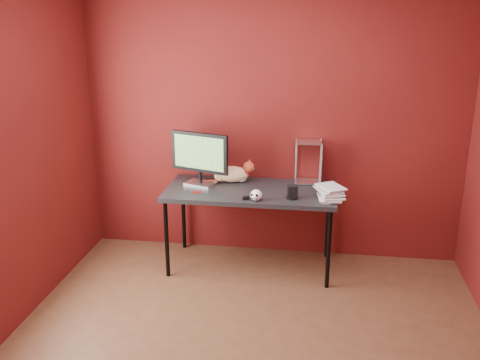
# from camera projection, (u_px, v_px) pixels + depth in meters

# --- Properties ---
(room) EXTENTS (3.52, 3.52, 2.61)m
(room) POSITION_uv_depth(u_px,v_px,m) (247.00, 155.00, 3.21)
(room) COLOR #4F2D1B
(room) RESTS_ON ground
(desk) EXTENTS (1.50, 0.70, 0.75)m
(desk) POSITION_uv_depth(u_px,v_px,m) (251.00, 195.00, 4.75)
(desk) COLOR black
(desk) RESTS_ON ground
(monitor) EXTENTS (0.54, 0.25, 0.48)m
(monitor) POSITION_uv_depth(u_px,v_px,m) (200.00, 156.00, 4.78)
(monitor) COLOR silver
(monitor) RESTS_ON desk
(cat) EXTENTS (0.46, 0.18, 0.22)m
(cat) POSITION_uv_depth(u_px,v_px,m) (232.00, 174.00, 4.91)
(cat) COLOR orange
(cat) RESTS_ON desk
(skull_mug) EXTENTS (0.10, 0.10, 0.09)m
(skull_mug) POSITION_uv_depth(u_px,v_px,m) (256.00, 195.00, 4.44)
(skull_mug) COLOR white
(skull_mug) RESTS_ON desk
(speaker) EXTENTS (0.10, 0.10, 0.11)m
(speaker) POSITION_uv_depth(u_px,v_px,m) (292.00, 193.00, 4.49)
(speaker) COLOR black
(speaker) RESTS_ON desk
(book_stack) EXTENTS (0.28, 0.30, 1.22)m
(book_stack) POSITION_uv_depth(u_px,v_px,m) (323.00, 128.00, 4.31)
(book_stack) COLOR beige
(book_stack) RESTS_ON desk
(wire_rack) EXTENTS (0.24, 0.20, 0.39)m
(wire_rack) POSITION_uv_depth(u_px,v_px,m) (308.00, 162.00, 4.86)
(wire_rack) COLOR silver
(wire_rack) RESTS_ON desk
(pocket_knife) EXTENTS (0.07, 0.03, 0.01)m
(pocket_knife) POSITION_uv_depth(u_px,v_px,m) (197.00, 192.00, 4.64)
(pocket_knife) COLOR #A7120C
(pocket_knife) RESTS_ON desk
(black_gadget) EXTENTS (0.06, 0.05, 0.03)m
(black_gadget) POSITION_uv_depth(u_px,v_px,m) (246.00, 198.00, 4.48)
(black_gadget) COLOR black
(black_gadget) RESTS_ON desk
(washer) EXTENTS (0.04, 0.04, 0.00)m
(washer) POSITION_uv_depth(u_px,v_px,m) (256.00, 199.00, 4.49)
(washer) COLOR silver
(washer) RESTS_ON desk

